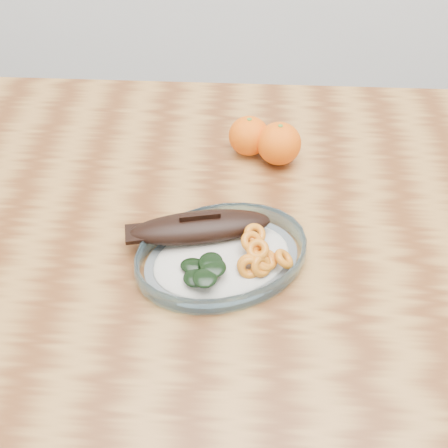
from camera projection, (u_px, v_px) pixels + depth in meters
The scene contains 5 objects.
ground at pixel (256, 430), 1.42m from camera, with size 3.00×3.00×0.00m, color slate.
dining_table at pixel (272, 260), 0.96m from camera, with size 1.20×0.80×0.75m.
plated_meal at pixel (221, 253), 0.81m from camera, with size 0.60×0.60×0.07m.
orange_left at pixel (279, 144), 0.96m from camera, with size 0.08×0.08×0.08m, color #FF4E05.
orange_right at pixel (249, 136), 0.98m from camera, with size 0.07×0.07×0.07m, color #FF4E05.
Camera 1 is at (-0.05, -0.63, 1.37)m, focal length 45.00 mm.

